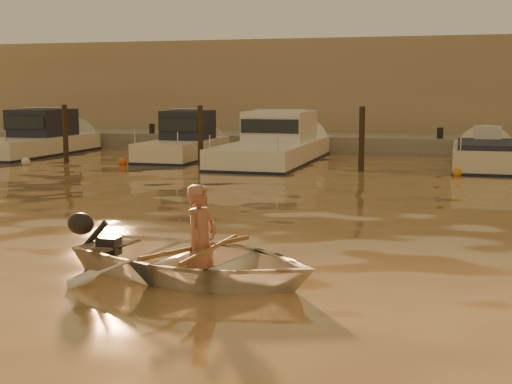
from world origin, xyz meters
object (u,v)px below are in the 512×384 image
(moored_boat_0, at_px, (34,139))
(moored_boat_2, at_px, (275,144))
(dinghy, at_px, (195,260))
(person, at_px, (201,243))
(moored_boat_3, at_px, (488,161))
(waterfront_building, at_px, (402,92))
(moored_boat_1, at_px, (183,142))

(moored_boat_0, relative_size, moored_boat_2, 0.83)
(dinghy, height_order, moored_boat_2, moored_boat_2)
(person, bearing_deg, moored_boat_2, 23.41)
(dinghy, distance_m, moored_boat_2, 15.80)
(dinghy, bearing_deg, moored_boat_3, -2.82)
(dinghy, distance_m, moored_boat_0, 19.96)
(moored_boat_3, bearing_deg, waterfront_building, 108.23)
(moored_boat_2, bearing_deg, moored_boat_0, 180.00)
(dinghy, bearing_deg, moored_boat_2, 23.08)
(dinghy, xyz_separation_m, moored_boat_1, (-6.31, 15.53, 0.38))
(moored_boat_3, relative_size, waterfront_building, 0.14)
(person, distance_m, moored_boat_3, 16.11)
(dinghy, xyz_separation_m, person, (0.10, -0.02, 0.24))
(dinghy, distance_m, moored_boat_3, 16.11)
(moored_boat_0, distance_m, moored_boat_3, 16.83)
(person, height_order, moored_boat_2, moored_boat_2)
(waterfront_building, bearing_deg, moored_boat_3, -71.77)
(moored_boat_0, height_order, moored_boat_1, same)
(moored_boat_1, xyz_separation_m, moored_boat_2, (3.45, 0.00, 0.00))
(moored_boat_2, relative_size, moored_boat_3, 1.40)
(moored_boat_2, xyz_separation_m, waterfront_building, (3.53, 11.00, 1.77))
(person, relative_size, moored_boat_3, 0.25)
(person, xyz_separation_m, moored_boat_2, (-2.96, 15.55, 0.14))
(dinghy, relative_size, moored_boat_2, 0.40)
(dinghy, relative_size, moored_boat_0, 0.48)
(person, xyz_separation_m, moored_boat_0, (-12.63, 15.55, 0.14))
(dinghy, xyz_separation_m, moored_boat_3, (4.29, 15.53, -0.02))
(moored_boat_3, xyz_separation_m, waterfront_building, (-3.62, 11.00, 2.17))
(person, xyz_separation_m, moored_boat_3, (4.19, 15.55, -0.26))
(moored_boat_1, bearing_deg, waterfront_building, 57.59)
(dinghy, xyz_separation_m, waterfront_building, (0.67, 26.53, 2.16))
(moored_boat_1, height_order, moored_boat_2, same)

